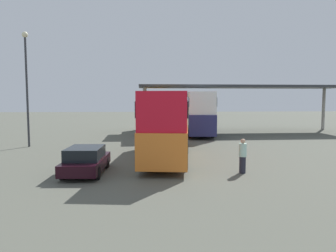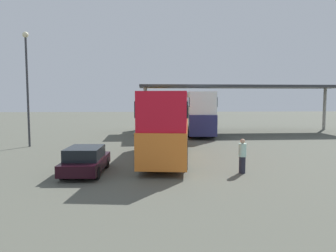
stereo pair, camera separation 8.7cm
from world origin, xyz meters
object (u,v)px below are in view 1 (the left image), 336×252
double_decker_main (168,122)px  parked_hatchback (86,160)px  double_decker_mid_row (198,111)px  pedestrian_waiting (243,156)px  double_decker_near_canopy (160,111)px  lamppost_tall (26,76)px

double_decker_main → parked_hatchback: size_ratio=2.79×
double_decker_main → double_decker_mid_row: bearing=-9.9°
double_decker_main → pedestrian_waiting: bearing=-135.3°
double_decker_near_canopy → lamppost_tall: 13.90m
lamppost_tall → pedestrian_waiting: 17.48m
double_decker_main → double_decker_mid_row: 13.99m
double_decker_mid_row → pedestrian_waiting: double_decker_mid_row is taller
parked_hatchback → double_decker_near_canopy: bearing=-11.1°
double_decker_mid_row → lamppost_tall: (-14.47, -8.30, 3.03)m
parked_hatchback → double_decker_near_canopy: size_ratio=0.36×
double_decker_main → parked_hatchback: (-4.34, -4.10, -1.57)m
parked_hatchback → double_decker_near_canopy: (4.33, 17.85, 1.67)m
double_decker_mid_row → lamppost_tall: bearing=124.6°
double_decker_mid_row → parked_hatchback: bearing=159.2°
lamppost_tall → double_decker_mid_row: bearing=29.9°
double_decker_near_canopy → double_decker_main: bearing=175.7°
parked_hatchback → double_decker_near_canopy: double_decker_near_canopy is taller
double_decker_main → double_decker_near_canopy: size_ratio=1.00×
double_decker_main → parked_hatchback: double_decker_main is taller
lamppost_tall → pedestrian_waiting: lamppost_tall is taller
lamppost_tall → parked_hatchback: bearing=-56.4°
double_decker_main → parked_hatchback: bearing=140.1°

